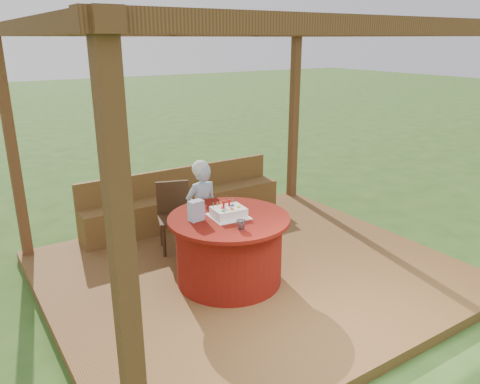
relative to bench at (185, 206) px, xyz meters
name	(u,v)px	position (x,y,z in m)	size (l,w,h in m)	color
ground	(252,277)	(0.00, -1.72, -0.38)	(60.00, 60.00, 0.00)	#2A4D19
deck	(252,273)	(0.00, -1.72, -0.32)	(4.50, 4.00, 0.12)	brown
pergola	(253,68)	(0.00, -1.72, 2.02)	(4.50, 4.00, 2.72)	brown
bench	(185,206)	(0.00, 0.00, 0.00)	(3.00, 0.42, 0.80)	brown
table	(229,249)	(-0.37, -1.81, 0.12)	(1.31, 1.31, 0.76)	maroon
chair	(174,213)	(-0.49, -0.69, 0.21)	(0.52, 0.52, 0.86)	#3C2513
elderly_woman	(202,207)	(-0.27, -1.02, 0.35)	(0.43, 0.29, 1.20)	#8CB4D0
birthday_cake	(229,212)	(-0.37, -1.81, 0.55)	(0.41, 0.41, 0.18)	white
gift_bag	(196,211)	(-0.71, -1.71, 0.61)	(0.15, 0.10, 0.22)	pink
drinking_glass	(241,225)	(-0.45, -2.18, 0.54)	(0.10, 0.10, 0.09)	white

